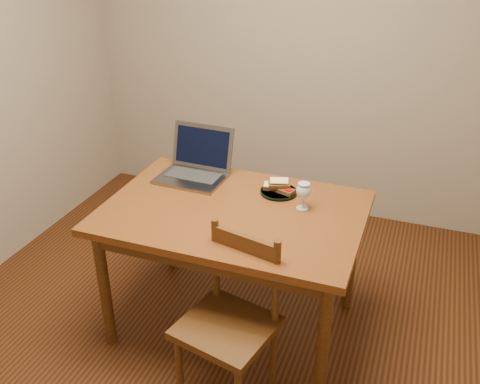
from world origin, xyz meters
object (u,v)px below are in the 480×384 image
(milk_glass, at_px, (303,196))
(table, at_px, (233,223))
(plate, at_px, (279,192))
(laptop, at_px, (196,163))
(chair, at_px, (229,315))

(milk_glass, bearing_deg, table, -158.97)
(plate, xyz_separation_m, laptop, (-0.51, 0.06, 0.06))
(table, relative_size, plate, 6.61)
(chair, bearing_deg, laptop, 135.75)
(milk_glass, bearing_deg, laptop, 165.18)
(laptop, bearing_deg, table, -39.64)
(plate, bearing_deg, milk_glass, -35.81)
(table, relative_size, chair, 2.74)
(table, bearing_deg, laptop, 138.31)
(laptop, bearing_deg, chair, -55.00)
(milk_glass, bearing_deg, chair, -106.45)
(plate, height_order, milk_glass, milk_glass)
(milk_glass, xyz_separation_m, laptop, (-0.67, 0.18, -0.00))
(plate, relative_size, laptop, 0.52)
(chair, distance_m, laptop, 0.97)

